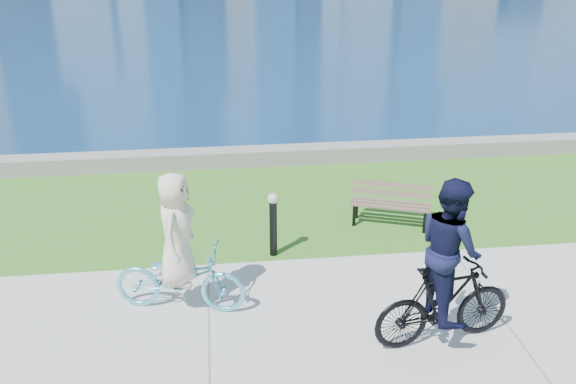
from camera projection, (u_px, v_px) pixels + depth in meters
name	position (u px, v px, depth m)	size (l,w,h in m)	color
ground	(496.00, 311.00, 8.98)	(320.00, 320.00, 0.00)	#2F681B
concrete_path	(496.00, 310.00, 8.98)	(80.00, 3.50, 0.02)	#ACACA6
seawall	(384.00, 151.00, 14.56)	(90.00, 0.50, 0.35)	slate
park_bench	(391.00, 201.00, 11.36)	(1.49, 0.94, 0.73)	black
bollard_lamp	(273.00, 220.00, 10.23)	(0.18, 0.18, 1.09)	black
cyclist_woman	(179.00, 261.00, 8.72)	(1.05, 1.94, 2.03)	#5DC2E2
cyclist_man	(447.00, 277.00, 7.95)	(0.82, 1.92, 2.27)	black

